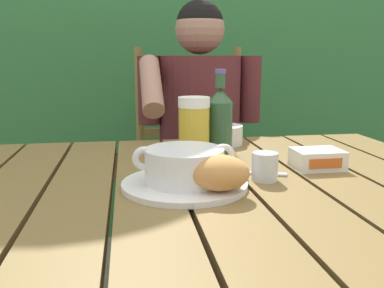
# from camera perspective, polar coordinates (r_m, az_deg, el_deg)

# --- Properties ---
(dining_table) EXTENTS (1.25, 0.95, 0.73)m
(dining_table) POSITION_cam_1_polar(r_m,az_deg,el_deg) (0.95, 2.50, -10.22)
(dining_table) COLOR brown
(dining_table) RESTS_ON ground_plane
(hedge_backdrop) EXTENTS (3.86, 0.88, 2.93)m
(hedge_backdrop) POSITION_cam_1_polar(r_m,az_deg,el_deg) (2.57, -6.26, 13.94)
(hedge_backdrop) COLOR #316C37
(hedge_backdrop) RESTS_ON ground_plane
(chair_near_diner) EXTENTS (0.49, 0.42, 1.05)m
(chair_near_diner) POSITION_cam_1_polar(r_m,az_deg,el_deg) (1.87, 0.16, -3.82)
(chair_near_diner) COLOR olive
(chair_near_diner) RESTS_ON ground_plane
(person_eating) EXTENTS (0.48, 0.47, 1.21)m
(person_eating) POSITION_cam_1_polar(r_m,az_deg,el_deg) (1.62, 1.18, 1.73)
(person_eating) COLOR #572427
(person_eating) RESTS_ON ground_plane
(serving_plate) EXTENTS (0.26, 0.26, 0.01)m
(serving_plate) POSITION_cam_1_polar(r_m,az_deg,el_deg) (0.87, -1.03, -5.55)
(serving_plate) COLOR white
(serving_plate) RESTS_ON dining_table
(soup_bowl) EXTENTS (0.21, 0.16, 0.08)m
(soup_bowl) POSITION_cam_1_polar(r_m,az_deg,el_deg) (0.86, -1.04, -2.81)
(soup_bowl) COLOR white
(soup_bowl) RESTS_ON serving_plate
(bread_roll) EXTENTS (0.14, 0.12, 0.07)m
(bread_roll) POSITION_cam_1_polar(r_m,az_deg,el_deg) (0.80, 3.67, -3.95)
(bread_roll) COLOR #CC8B4B
(bread_roll) RESTS_ON serving_plate
(beer_glass) EXTENTS (0.08, 0.08, 0.17)m
(beer_glass) POSITION_cam_1_polar(r_m,az_deg,el_deg) (1.04, 0.27, 1.89)
(beer_glass) COLOR gold
(beer_glass) RESTS_ON dining_table
(beer_bottle) EXTENTS (0.07, 0.07, 0.24)m
(beer_bottle) POSITION_cam_1_polar(r_m,az_deg,el_deg) (1.09, 3.83, 3.00)
(beer_bottle) COLOR #2D5130
(beer_bottle) RESTS_ON dining_table
(water_glass_small) EXTENTS (0.06, 0.06, 0.06)m
(water_glass_small) POSITION_cam_1_polar(r_m,az_deg,el_deg) (0.92, 9.98, -3.08)
(water_glass_small) COLOR silver
(water_glass_small) RESTS_ON dining_table
(butter_tub) EXTENTS (0.12, 0.09, 0.05)m
(butter_tub) POSITION_cam_1_polar(r_m,az_deg,el_deg) (1.05, 16.85, -2.00)
(butter_tub) COLOR white
(butter_tub) RESTS_ON dining_table
(table_knife) EXTENTS (0.16, 0.08, 0.01)m
(table_knife) POSITION_cam_1_polar(r_m,az_deg,el_deg) (0.97, 6.89, -3.82)
(table_knife) COLOR silver
(table_knife) RESTS_ON dining_table
(diner_bowl) EXTENTS (0.14, 0.14, 0.06)m
(diner_bowl) POSITION_cam_1_polar(r_m,az_deg,el_deg) (1.29, 3.95, 1.28)
(diner_bowl) COLOR white
(diner_bowl) RESTS_ON dining_table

